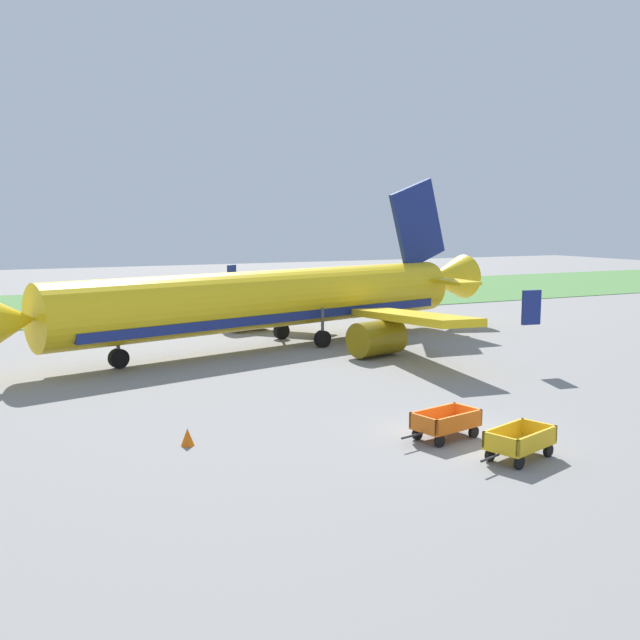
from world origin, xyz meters
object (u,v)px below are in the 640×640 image
(airplane, at_px, (284,299))
(baggage_cart_nearest, at_px, (520,442))
(traffic_cone_near_plane, at_px, (188,437))
(baggage_cart_second_in_row, at_px, (446,423))

(airplane, height_order, baggage_cart_nearest, airplane)
(airplane, height_order, traffic_cone_near_plane, airplane)
(baggage_cart_nearest, bearing_deg, baggage_cart_second_in_row, 106.84)
(baggage_cart_second_in_row, distance_m, traffic_cone_near_plane, 9.58)
(baggage_cart_nearest, xyz_separation_m, baggage_cart_second_in_row, (-0.92, 3.03, 0.00))
(baggage_cart_nearest, bearing_deg, traffic_cone_near_plane, 146.98)
(baggage_cart_nearest, relative_size, traffic_cone_near_plane, 5.51)
(baggage_cart_second_in_row, xyz_separation_m, traffic_cone_near_plane, (-8.96, 3.39, -0.28))
(baggage_cart_second_in_row, bearing_deg, traffic_cone_near_plane, 159.30)
(airplane, distance_m, baggage_cart_second_in_row, 21.97)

